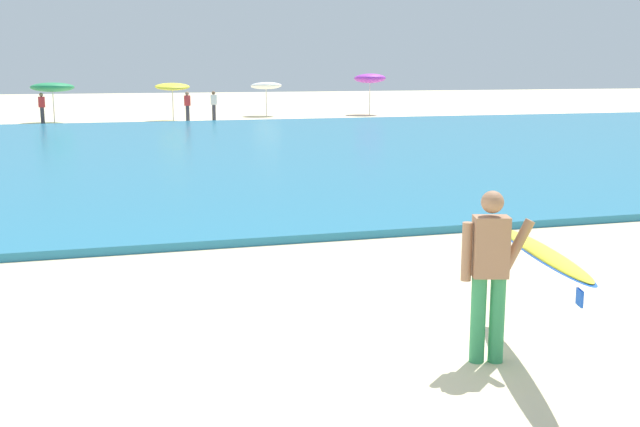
{
  "coord_description": "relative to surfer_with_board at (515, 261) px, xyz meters",
  "views": [
    {
      "loc": [
        -1.64,
        -7.41,
        2.9
      ],
      "look_at": [
        0.97,
        1.59,
        1.1
      ],
      "focal_mm": 43.09,
      "sensor_mm": 36.0,
      "label": 1
    }
  ],
  "objects": [
    {
      "name": "surfer_with_board",
      "position": [
        0.0,
        0.0,
        0.0
      ],
      "size": [
        1.3,
        2.92,
        1.73
      ],
      "color": "#338E56",
      "rests_on": "ground"
    },
    {
      "name": "ground_plane",
      "position": [
        -2.2,
        0.98,
        -1.03
      ],
      "size": [
        160.0,
        160.0,
        0.0
      ],
      "primitive_type": "plane",
      "color": "beige"
    },
    {
      "name": "beach_umbrella_3",
      "position": [
        5.87,
        38.52,
        0.74
      ],
      "size": [
        1.85,
        1.87,
        2.05
      ],
      "color": "beige",
      "rests_on": "ground"
    },
    {
      "name": "beachgoer_near_row_right",
      "position": [
        -6.5,
        35.47,
        -0.19
      ],
      "size": [
        0.32,
        0.2,
        1.58
      ],
      "color": "#383842",
      "rests_on": "ground"
    },
    {
      "name": "beachgoer_near_row_left",
      "position": [
        0.84,
        35.09,
        -0.19
      ],
      "size": [
        0.32,
        0.2,
        1.58
      ],
      "color": "#383842",
      "rests_on": "ground"
    },
    {
      "name": "sea",
      "position": [
        -2.2,
        19.63,
        -0.96
      ],
      "size": [
        120.0,
        28.0,
        0.14
      ],
      "primitive_type": "cube",
      "color": "teal",
      "rests_on": "ground"
    },
    {
      "name": "beach_umbrella_4",
      "position": [
        12.22,
        38.09,
        1.15
      ],
      "size": [
        1.92,
        1.94,
        2.5
      ],
      "color": "beige",
      "rests_on": "ground"
    },
    {
      "name": "beach_umbrella_1",
      "position": [
        -5.97,
        36.12,
        0.8
      ],
      "size": [
        2.21,
        2.23,
        2.13
      ],
      "color": "beige",
      "rests_on": "ground"
    },
    {
      "name": "beachgoer_near_row_mid",
      "position": [
        2.33,
        35.68,
        -0.19
      ],
      "size": [
        0.32,
        0.2,
        1.58
      ],
      "color": "#383842",
      "rests_on": "ground"
    },
    {
      "name": "beach_umbrella_2",
      "position": [
        0.16,
        36.01,
        0.79
      ],
      "size": [
        1.85,
        1.87,
        2.07
      ],
      "color": "beige",
      "rests_on": "ground"
    }
  ]
}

